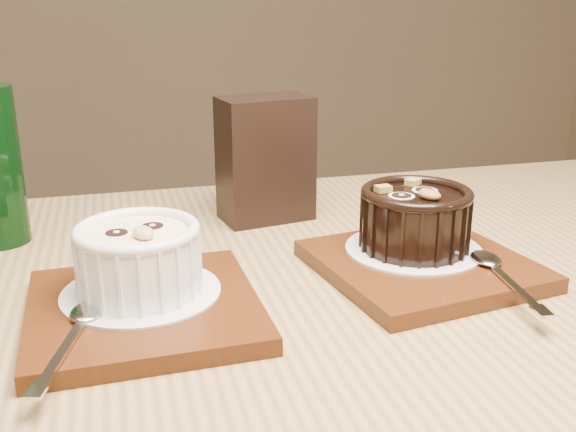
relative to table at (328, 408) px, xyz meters
name	(u,v)px	position (x,y,z in m)	size (l,w,h in m)	color
table	(328,408)	(0.00, 0.00, 0.00)	(1.22, 0.83, 0.75)	olive
tray_left	(144,310)	(-0.15, 0.03, 0.10)	(0.18, 0.18, 0.01)	#4A220C
doily_left	(141,292)	(-0.15, 0.04, 0.11)	(0.13, 0.13, 0.00)	silver
ramekin_white	(139,256)	(-0.15, 0.04, 0.14)	(0.10, 0.10, 0.06)	white
spoon_left	(73,333)	(-0.20, -0.02, 0.11)	(0.03, 0.13, 0.01)	silver
tray_right	(422,265)	(0.11, 0.06, 0.10)	(0.18, 0.18, 0.01)	#4A220C
doily_right	(413,249)	(0.11, 0.08, 0.11)	(0.13, 0.13, 0.00)	silver
ramekin_dark	(415,216)	(0.11, 0.08, 0.14)	(0.10, 0.10, 0.06)	black
spoon_right	(502,273)	(0.16, 0.00, 0.11)	(0.03, 0.13, 0.01)	silver
condiment_stand	(265,159)	(0.00, 0.25, 0.16)	(0.10, 0.06, 0.14)	black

